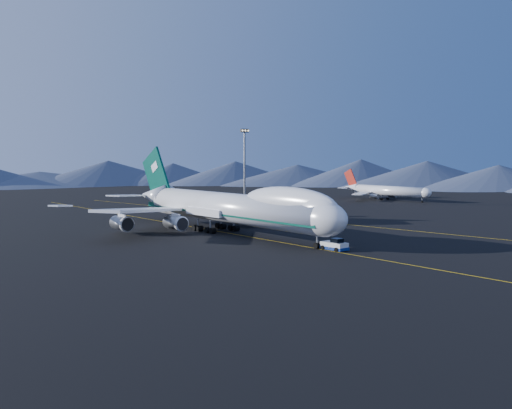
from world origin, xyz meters
TOP-DOWN VIEW (x-y plane):
  - ground at (0.00, 0.00)m, footprint 500.00×500.00m
  - taxiway_line_main at (0.00, 0.00)m, footprint 0.25×220.00m
  - taxiway_line_side at (30.00, 10.00)m, footprint 28.08×198.09m
  - mountain_ridge at (124.84, 10.92)m, footprint 374.91×567.11m
  - boeing_747 at (0.00, 0.03)m, footprint 59.62×72.43m
  - pushback_tug at (1.35, -29.50)m, footprint 2.96×5.06m
  - second_jet at (104.11, 39.38)m, footprint 36.74×41.51m
  - service_van at (46.15, 22.83)m, footprint 5.01×5.15m
  - floodlight_mast at (47.64, 55.64)m, footprint 3.24×2.43m

SIDE VIEW (x-z plane):
  - ground at x=0.00m, z-range 0.00..0.00m
  - taxiway_line_main at x=0.00m, z-range 0.01..0.01m
  - taxiway_line_side at x=30.00m, z-range 0.01..0.01m
  - service_van at x=46.15m, z-range 0.00..1.37m
  - pushback_tug at x=1.35m, z-range -0.41..1.78m
  - second_jet at x=104.11m, z-range -2.33..9.48m
  - boeing_747 at x=0.00m, z-range -3.87..15.50m
  - mountain_ridge at x=124.84m, z-range 0.00..12.00m
  - floodlight_mast at x=47.64m, z-range 0.18..26.39m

